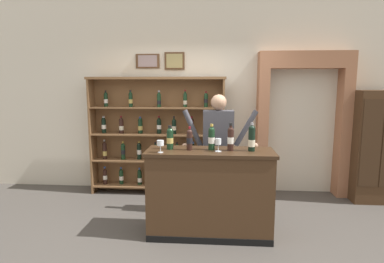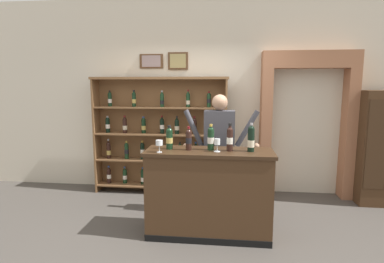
# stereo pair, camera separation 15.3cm
# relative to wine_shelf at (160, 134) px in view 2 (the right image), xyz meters

# --- Properties ---
(ground_plane) EXTENTS (14.00, 14.00, 0.02)m
(ground_plane) POSITION_rel_wine_shelf_xyz_m (0.72, -1.46, -1.01)
(ground_plane) COLOR #47423D
(back_wall) EXTENTS (12.00, 0.19, 3.23)m
(back_wall) POSITION_rel_wine_shelf_xyz_m (0.72, 0.32, 0.61)
(back_wall) COLOR beige
(back_wall) RESTS_ON ground
(wine_shelf) EXTENTS (2.24, 0.30, 1.93)m
(wine_shelf) POSITION_rel_wine_shelf_xyz_m (0.00, 0.00, 0.00)
(wine_shelf) COLOR brown
(wine_shelf) RESTS_ON ground
(archway_doorway) EXTENTS (1.46, 0.45, 2.33)m
(archway_doorway) POSITION_rel_wine_shelf_xyz_m (2.36, 0.19, 0.31)
(archway_doorway) COLOR #9E6647
(archway_doorway) RESTS_ON ground
(side_cabinet) EXTENTS (0.63, 0.48, 1.73)m
(side_cabinet) POSITION_rel_wine_shelf_xyz_m (3.40, -0.11, -0.14)
(side_cabinet) COLOR #422B19
(side_cabinet) RESTS_ON ground
(tasting_counter) EXTENTS (1.51, 0.54, 1.05)m
(tasting_counter) POSITION_rel_wine_shelf_xyz_m (0.90, -1.46, -0.48)
(tasting_counter) COLOR #422B19
(tasting_counter) RESTS_ON ground
(shopkeeper) EXTENTS (1.04, 0.22, 1.68)m
(shopkeeper) POSITION_rel_wine_shelf_xyz_m (1.00, -0.84, 0.03)
(shopkeeper) COLOR #2D3347
(shopkeeper) RESTS_ON ground
(tasting_bottle_vin_santo) EXTENTS (0.08, 0.08, 0.29)m
(tasting_bottle_vin_santo) POSITION_rel_wine_shelf_xyz_m (0.42, -1.43, 0.18)
(tasting_bottle_vin_santo) COLOR black
(tasting_bottle_vin_santo) RESTS_ON tasting_counter
(tasting_bottle_brunello) EXTENTS (0.07, 0.07, 0.28)m
(tasting_bottle_brunello) POSITION_rel_wine_shelf_xyz_m (0.66, -1.46, 0.18)
(tasting_bottle_brunello) COLOR black
(tasting_bottle_brunello) RESTS_ON tasting_counter
(tasting_bottle_riserva) EXTENTS (0.08, 0.08, 0.31)m
(tasting_bottle_riserva) POSITION_rel_wine_shelf_xyz_m (0.92, -1.43, 0.19)
(tasting_bottle_riserva) COLOR black
(tasting_bottle_riserva) RESTS_ON tasting_counter
(tasting_bottle_bianco) EXTENTS (0.07, 0.07, 0.33)m
(tasting_bottle_bianco) POSITION_rel_wine_shelf_xyz_m (1.14, -1.46, 0.20)
(tasting_bottle_bianco) COLOR black
(tasting_bottle_bianco) RESTS_ON tasting_counter
(tasting_bottle_super_tuscan) EXTENTS (0.08, 0.08, 0.33)m
(tasting_bottle_super_tuscan) POSITION_rel_wine_shelf_xyz_m (1.38, -1.45, 0.19)
(tasting_bottle_super_tuscan) COLOR black
(tasting_bottle_super_tuscan) RESTS_ON tasting_counter
(wine_glass_center) EXTENTS (0.08, 0.08, 0.14)m
(wine_glass_center) POSITION_rel_wine_shelf_xyz_m (0.34, -1.63, 0.15)
(wine_glass_center) COLOR silver
(wine_glass_center) RESTS_ON tasting_counter
(wine_glass_spare) EXTENTS (0.08, 0.08, 0.15)m
(wine_glass_spare) POSITION_rel_wine_shelf_xyz_m (0.99, -1.52, 0.15)
(wine_glass_spare) COLOR silver
(wine_glass_spare) RESTS_ON tasting_counter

